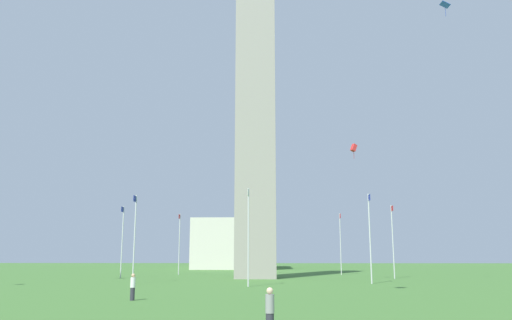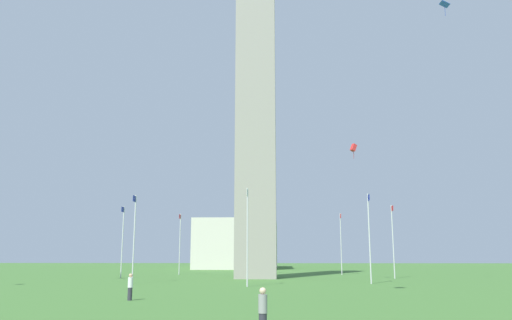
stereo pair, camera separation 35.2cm
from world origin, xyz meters
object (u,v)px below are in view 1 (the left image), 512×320
at_px(flagpole_sw, 179,241).
at_px(person_white_shirt, 133,287).
at_px(person_gray_shirt, 270,312).
at_px(kite_blue_diamond, 445,5).
at_px(flagpole_n, 248,232).
at_px(flagpole_w, 122,239).
at_px(kite_red_box, 354,148).
at_px(distant_building, 238,245).
at_px(flagpole_nw, 135,235).
at_px(flagpole_se, 340,241).
at_px(obelisk_monument, 256,99).
at_px(flagpole_e, 393,238).
at_px(flagpole_s, 260,242).
at_px(flagpole_ne, 370,234).

bearing_deg(flagpole_sw, person_white_shirt, 7.29).
distance_m(person_gray_shirt, kite_blue_diamond, 45.82).
relative_size(flagpole_n, kite_blue_diamond, 5.83).
bearing_deg(flagpole_w, kite_red_box, 76.76).
bearing_deg(flagpole_sw, distant_building, 171.72).
bearing_deg(flagpole_nw, person_white_shirt, 15.98).
xyz_separation_m(flagpole_se, flagpole_nw, (24.47, -24.47, 0.00)).
bearing_deg(distant_building, kite_red_box, 16.97).
xyz_separation_m(flagpole_sw, person_gray_shirt, (58.42, 14.65, -4.13)).
distance_m(obelisk_monument, person_white_shirt, 39.86).
bearing_deg(flagpole_e, kite_red_box, -39.07).
distance_m(person_white_shirt, kite_red_box, 34.29).
bearing_deg(kite_red_box, flagpole_w, -103.24).
height_order(flagpole_n, flagpole_se, same).
distance_m(flagpole_w, kite_blue_diamond, 47.25).
xyz_separation_m(flagpole_nw, kite_blue_diamond, (2.63, 32.89, 23.90)).
bearing_deg(flagpole_w, flagpole_sw, 157.50).
relative_size(kite_blue_diamond, distant_building, 0.05).
bearing_deg(kite_red_box, flagpole_se, 178.55).
relative_size(flagpole_n, flagpole_sw, 1.00).
bearing_deg(flagpole_sw, person_gray_shirt, 14.08).
relative_size(flagpole_nw, distant_building, 0.31).
bearing_deg(flagpole_nw, obelisk_monument, 135.12).
xyz_separation_m(obelisk_monument, distant_building, (-52.47, -6.37, -18.35)).
bearing_deg(person_gray_shirt, flagpole_s, -3.20).
distance_m(flagpole_s, kite_blue_diamond, 45.08).
bearing_deg(person_gray_shirt, flagpole_sw, 8.70).
bearing_deg(flagpole_s, distant_building, -169.75).
xyz_separation_m(obelisk_monument, person_white_shirt, (32.05, -6.58, -22.76)).
relative_size(person_white_shirt, kite_red_box, 0.95).
xyz_separation_m(flagpole_s, person_white_shirt, (49.30, -6.58, -4.14)).
relative_size(obelisk_monument, flagpole_s, 5.16).
distance_m(flagpole_ne, flagpole_se, 24.47).
height_order(flagpole_ne, flagpole_se, same).
relative_size(flagpole_e, flagpole_s, 1.00).
bearing_deg(kite_blue_diamond, distant_building, -158.15).
bearing_deg(person_white_shirt, kite_red_box, -9.61).
relative_size(flagpole_e, flagpole_w, 1.00).
bearing_deg(distant_building, flagpole_s, 10.25).
relative_size(person_gray_shirt, distant_building, 0.06).
bearing_deg(flagpole_n, flagpole_w, -135.00).
distance_m(flagpole_sw, kite_red_box, 32.31).
relative_size(flagpole_nw, kite_blue_diamond, 5.83).
xyz_separation_m(flagpole_ne, kite_blue_diamond, (2.63, 8.42, 23.90)).
xyz_separation_m(obelisk_monument, flagpole_se, (-12.18, 12.23, -18.62)).
bearing_deg(person_gray_shirt, flagpole_n, -0.60).
xyz_separation_m(flagpole_ne, flagpole_w, (-12.23, -29.53, 0.00)).
bearing_deg(kite_blue_diamond, flagpole_nw, -94.58).
relative_size(flagpole_n, flagpole_w, 1.00).
height_order(flagpole_se, person_gray_shirt, flagpole_se).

